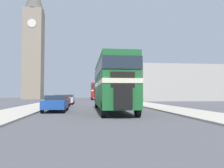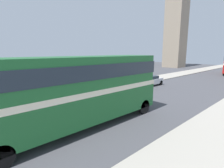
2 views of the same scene
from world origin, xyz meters
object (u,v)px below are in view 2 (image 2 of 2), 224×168
object	(u,v)px
car_parked_mid	(111,88)
church_tower	(177,7)
car_parked_far	(148,81)
car_parked_near	(56,99)
double_decker_bus	(83,86)

from	to	relation	value
car_parked_mid	church_tower	xyz separation A→B (m)	(-11.52, 35.84, 15.99)
church_tower	car_parked_far	bearing A→B (deg)	-68.24
car_parked_near	car_parked_mid	size ratio (longest dim) A/B	1.05
car_parked_far	car_parked_mid	bearing A→B (deg)	-91.23
car_parked_mid	car_parked_far	size ratio (longest dim) A/B	0.87
car_parked_near	church_tower	world-z (taller)	church_tower
double_decker_bus	car_parked_near	distance (m)	5.06
double_decker_bus	car_parked_near	world-z (taller)	double_decker_bus
double_decker_bus	car_parked_mid	size ratio (longest dim) A/B	2.72
double_decker_bus	car_parked_mid	xyz separation A→B (m)	(-4.90, 6.83, -1.80)
car_parked_far	church_tower	world-z (taller)	church_tower
car_parked_mid	church_tower	bearing A→B (deg)	107.82
car_parked_far	church_tower	size ratio (longest dim) A/B	0.14
double_decker_bus	car_parked_far	world-z (taller)	double_decker_bus
car_parked_near	car_parked_far	xyz separation A→B (m)	(-0.05, 12.92, -0.01)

